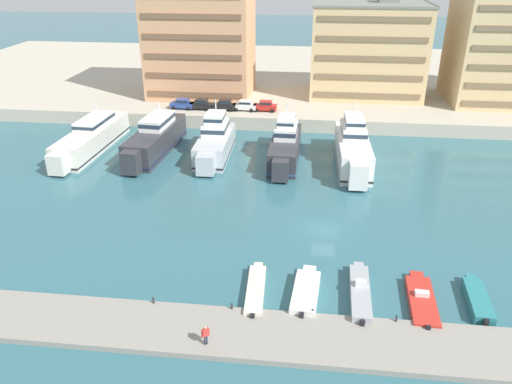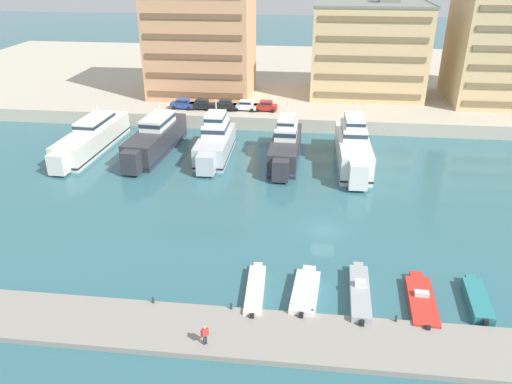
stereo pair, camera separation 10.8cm
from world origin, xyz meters
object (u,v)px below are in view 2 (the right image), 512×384
object	(u,v)px
yacht_charcoal_left	(155,138)
yacht_charcoal_center_left	(286,145)
motorboat_cream_far_left	(255,290)
pedestrian_near_edge	(205,334)
car_black_left	(202,104)
yacht_white_center	(353,148)
car_blue_far_left	(183,103)
motorboat_white_left	(305,293)
car_red_center	(266,106)
motorboat_grey_mid_left	(360,293)
motorboat_red_center_left	(421,301)
yacht_ivory_far_left	(92,138)
motorboat_teal_center	(477,300)
yacht_silver_mid_left	(215,142)
car_white_center_left	(245,105)
car_black_mid_left	(225,105)

from	to	relation	value
yacht_charcoal_left	yacht_charcoal_center_left	world-z (taller)	yacht_charcoal_center_left
motorboat_cream_far_left	pedestrian_near_edge	xyz separation A→B (m)	(-2.97, -7.17, 1.12)
car_black_left	pedestrian_near_edge	world-z (taller)	car_black_left
yacht_white_center	car_blue_far_left	distance (m)	33.22
car_blue_far_left	pedestrian_near_edge	xyz separation A→B (m)	(15.53, -55.07, -1.71)
motorboat_cream_far_left	motorboat_white_left	size ratio (longest dim) A/B	1.10
car_blue_far_left	car_red_center	distance (m)	14.61
motorboat_grey_mid_left	motorboat_red_center_left	size ratio (longest dim) A/B	1.07
yacht_white_center	motorboat_cream_far_left	size ratio (longest dim) A/B	2.34
yacht_ivory_far_left	yacht_charcoal_center_left	xyz separation A→B (m)	(29.43, -0.73, 0.33)
car_black_left	motorboat_red_center_left	bearing A→B (deg)	-58.28
motorboat_grey_mid_left	pedestrian_near_edge	distance (m)	14.30
car_red_center	motorboat_teal_center	bearing A→B (deg)	-64.16
car_black_left	pedestrian_near_edge	size ratio (longest dim) A/B	2.42
yacht_silver_mid_left	pedestrian_near_edge	distance (m)	39.73
yacht_silver_mid_left	motorboat_grey_mid_left	xyz separation A→B (m)	(18.82, -31.55, -1.68)
yacht_charcoal_center_left	motorboat_cream_far_left	xyz separation A→B (m)	(-0.61, -31.87, -1.83)
car_white_center_left	yacht_charcoal_left	bearing A→B (deg)	-126.52
motorboat_red_center_left	car_blue_far_left	size ratio (longest dim) A/B	1.91
motorboat_white_left	motorboat_grey_mid_left	size ratio (longest dim) A/B	0.84
yacht_charcoal_left	yacht_white_center	bearing A→B (deg)	-3.14
yacht_white_center	pedestrian_near_edge	xyz separation A→B (m)	(-13.10, -38.25, -0.97)
motorboat_white_left	yacht_charcoal_center_left	bearing A→B (deg)	96.82
yacht_silver_mid_left	car_white_center_left	xyz separation A→B (m)	(2.28, 16.15, 0.99)
motorboat_teal_center	car_black_mid_left	size ratio (longest dim) A/B	1.61
yacht_charcoal_left	motorboat_grey_mid_left	world-z (taller)	yacht_charcoal_left
yacht_charcoal_center_left	motorboat_teal_center	world-z (taller)	yacht_charcoal_center_left
yacht_charcoal_left	motorboat_grey_mid_left	size ratio (longest dim) A/B	2.25
motorboat_white_left	car_red_center	distance (m)	48.97
yacht_charcoal_center_left	car_black_mid_left	world-z (taller)	yacht_charcoal_center_left
yacht_ivory_far_left	pedestrian_near_edge	world-z (taller)	yacht_ivory_far_left
yacht_silver_mid_left	car_black_left	world-z (taller)	yacht_silver_mid_left
car_black_mid_left	motorboat_cream_far_left	bearing A→B (deg)	-77.07
yacht_silver_mid_left	yacht_white_center	bearing A→B (deg)	-2.59
pedestrian_near_edge	motorboat_cream_far_left	bearing A→B (deg)	67.48
yacht_charcoal_left	pedestrian_near_edge	xyz separation A→B (m)	(15.91, -39.84, -0.62)
car_black_mid_left	car_white_center_left	world-z (taller)	same
yacht_ivory_far_left	motorboat_red_center_left	size ratio (longest dim) A/B	2.67
motorboat_red_center_left	motorboat_grey_mid_left	bearing A→B (deg)	177.97
motorboat_grey_mid_left	yacht_silver_mid_left	bearing A→B (deg)	120.82
car_black_left	car_white_center_left	distance (m)	7.71
yacht_silver_mid_left	car_blue_far_left	distance (m)	18.22
motorboat_white_left	yacht_white_center	bearing A→B (deg)	79.54
yacht_ivory_far_left	car_red_center	bearing A→B (deg)	32.15
car_red_center	car_white_center_left	bearing A→B (deg)	-177.70
yacht_charcoal_left	car_red_center	world-z (taller)	yacht_charcoal_left
motorboat_cream_far_left	car_blue_far_left	size ratio (longest dim) A/B	1.87
yacht_white_center	car_blue_far_left	size ratio (longest dim) A/B	4.38
yacht_silver_mid_left	car_black_mid_left	xyz separation A→B (m)	(-1.29, 16.00, 0.99)
motorboat_white_left	motorboat_grey_mid_left	xyz separation A→B (m)	(4.69, 0.34, 0.07)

